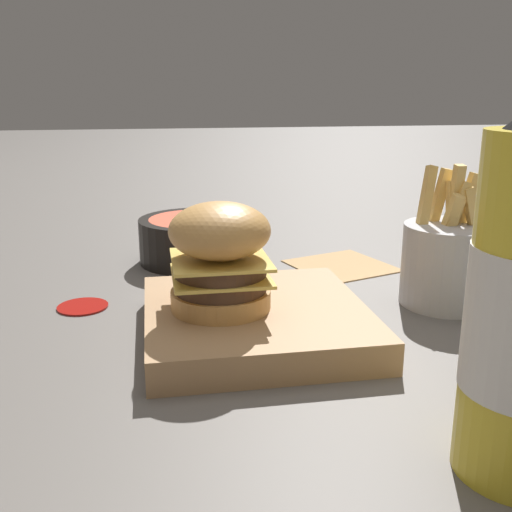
% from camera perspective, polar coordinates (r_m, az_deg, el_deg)
% --- Properties ---
extents(ground_plane, '(6.00, 6.00, 0.00)m').
position_cam_1_polar(ground_plane, '(0.59, 3.38, -7.23)').
color(ground_plane, '#5B5651').
extents(serving_board, '(0.21, 0.22, 0.03)m').
position_cam_1_polar(serving_board, '(0.58, 0.00, -6.23)').
color(serving_board, '#A37A51').
rests_on(serving_board, ground_plane).
extents(burger, '(0.09, 0.09, 0.10)m').
position_cam_1_polar(burger, '(0.55, -3.43, 0.02)').
color(burger, tan).
rests_on(burger, serving_board).
extents(fries_basket, '(0.10, 0.10, 0.15)m').
position_cam_1_polar(fries_basket, '(0.68, 17.82, -0.45)').
color(fries_basket, '#B7B7BC').
rests_on(fries_basket, ground_plane).
extents(side_bowl, '(0.15, 0.15, 0.06)m').
position_cam_1_polar(side_bowl, '(0.82, -5.81, 1.66)').
color(side_bowl, black).
rests_on(side_bowl, ground_plane).
extents(ketchup_puddle, '(0.05, 0.05, 0.00)m').
position_cam_1_polar(ketchup_puddle, '(0.68, -16.18, -4.57)').
color(ketchup_puddle, '#9E140F').
rests_on(ketchup_puddle, ground_plane).
extents(parchment_square, '(0.15, 0.15, 0.00)m').
position_cam_1_polar(parchment_square, '(0.81, 8.14, -0.88)').
color(parchment_square, tan).
rests_on(parchment_square, ground_plane).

